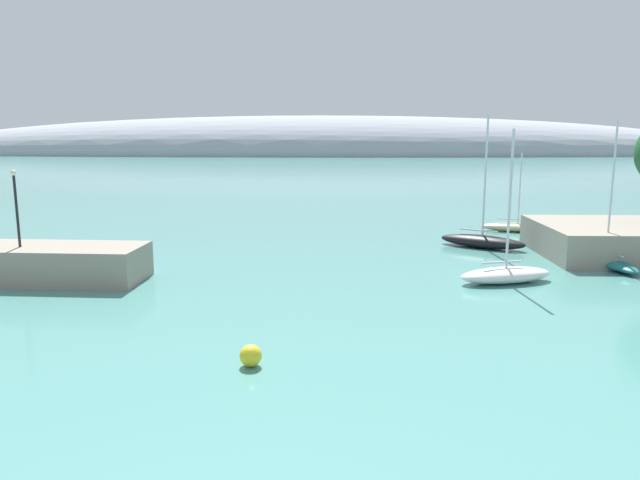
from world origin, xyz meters
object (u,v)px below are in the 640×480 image
sailboat_black_mid_mooring (482,240)px  sailboat_teal_near_shore (606,260)px  sailboat_sand_end_of_line (518,227)px  mooring_buoy_yellow (251,356)px  sailboat_white_outer_mooring (506,274)px  harbor_lamp_post (16,200)px

sailboat_black_mid_mooring → sailboat_teal_near_shore: bearing=-10.7°
sailboat_sand_end_of_line → mooring_buoy_yellow: sailboat_sand_end_of_line is taller
sailboat_white_outer_mooring → harbor_lamp_post: (-29.84, -0.67, 4.51)m
mooring_buoy_yellow → sailboat_black_mid_mooring: bearing=59.2°
mooring_buoy_yellow → sailboat_teal_near_shore: bearing=40.3°
sailboat_teal_near_shore → harbor_lamp_post: size_ratio=2.11×
sailboat_black_mid_mooring → mooring_buoy_yellow: sailboat_black_mid_mooring is taller
sailboat_teal_near_shore → sailboat_black_mid_mooring: size_ratio=0.95×
sailboat_black_mid_mooring → harbor_lamp_post: bearing=-126.6°
sailboat_black_mid_mooring → sailboat_white_outer_mooring: (-1.24, -11.38, -0.03)m
sailboat_teal_near_shore → harbor_lamp_post: sailboat_teal_near_shore is taller
sailboat_teal_near_shore → mooring_buoy_yellow: bearing=123.1°
sailboat_white_outer_mooring → sailboat_sand_end_of_line: sailboat_white_outer_mooring is taller
sailboat_white_outer_mooring → mooring_buoy_yellow: sailboat_white_outer_mooring is taller
sailboat_white_outer_mooring → harbor_lamp_post: sailboat_white_outer_mooring is taller
harbor_lamp_post → sailboat_sand_end_of_line: bearing=29.0°
sailboat_black_mid_mooring → harbor_lamp_post: size_ratio=2.23×
sailboat_sand_end_of_line → harbor_lamp_post: (-36.26, -20.06, 4.62)m
sailboat_white_outer_mooring → sailboat_sand_end_of_line: size_ratio=1.28×
sailboat_white_outer_mooring → harbor_lamp_post: bearing=165.2°
sailboat_teal_near_shore → sailboat_white_outer_mooring: sailboat_teal_near_shore is taller
sailboat_teal_near_shore → mooring_buoy_yellow: size_ratio=11.23×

